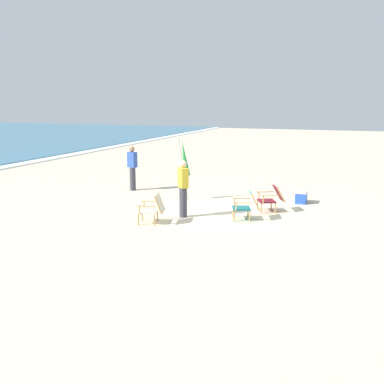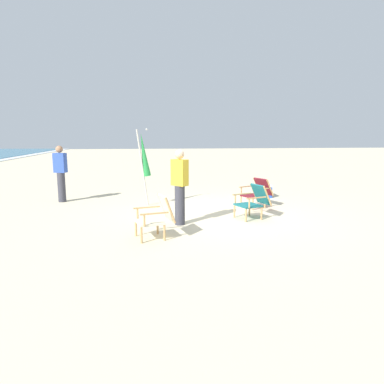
{
  "view_description": "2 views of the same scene",
  "coord_description": "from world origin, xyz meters",
  "px_view_note": "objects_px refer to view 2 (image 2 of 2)",
  "views": [
    {
      "loc": [
        -12.46,
        -3.56,
        3.27
      ],
      "look_at": [
        -0.63,
        0.88,
        0.69
      ],
      "focal_mm": 42.0,
      "sensor_mm": 36.0,
      "label": 1
    },
    {
      "loc": [
        -8.13,
        1.67,
        1.94
      ],
      "look_at": [
        -0.18,
        0.69,
        0.59
      ],
      "focal_mm": 32.0,
      "sensor_mm": 36.0,
      "label": 2
    }
  ],
  "objects_px": {
    "person_near_chairs": "(180,186)",
    "person_by_waterline": "(61,173)",
    "beach_chair_back_right": "(157,215)",
    "cooler_box": "(264,191)",
    "beach_chair_front_left": "(258,192)",
    "umbrella_furled_green": "(144,156)",
    "beach_chair_front_right": "(254,200)"
  },
  "relations": [
    {
      "from": "person_near_chairs",
      "to": "person_by_waterline",
      "type": "relative_size",
      "value": 1.0
    },
    {
      "from": "beach_chair_back_right",
      "to": "person_by_waterline",
      "type": "distance_m",
      "value": 4.74
    },
    {
      "from": "person_near_chairs",
      "to": "beach_chair_back_right",
      "type": "bearing_deg",
      "value": 150.93
    },
    {
      "from": "beach_chair_back_right",
      "to": "cooler_box",
      "type": "relative_size",
      "value": 1.67
    },
    {
      "from": "person_by_waterline",
      "to": "cooler_box",
      "type": "distance_m",
      "value": 6.16
    },
    {
      "from": "person_by_waterline",
      "to": "beach_chair_front_left",
      "type": "bearing_deg",
      "value": -104.53
    },
    {
      "from": "umbrella_furled_green",
      "to": "person_near_chairs",
      "type": "distance_m",
      "value": 2.31
    },
    {
      "from": "person_near_chairs",
      "to": "cooler_box",
      "type": "xyz_separation_m",
      "value": [
        3.02,
        -2.93,
        -0.64
      ]
    },
    {
      "from": "beach_chair_front_right",
      "to": "beach_chair_front_left",
      "type": "relative_size",
      "value": 0.95
    },
    {
      "from": "beach_chair_back_right",
      "to": "beach_chair_front_left",
      "type": "bearing_deg",
      "value": -48.01
    },
    {
      "from": "beach_chair_front_right",
      "to": "umbrella_furled_green",
      "type": "height_order",
      "value": "umbrella_furled_green"
    },
    {
      "from": "beach_chair_front_right",
      "to": "beach_chair_back_right",
      "type": "xyz_separation_m",
      "value": [
        -1.29,
        2.28,
        0.01
      ]
    },
    {
      "from": "beach_chair_front_right",
      "to": "cooler_box",
      "type": "height_order",
      "value": "beach_chair_front_right"
    },
    {
      "from": "beach_chair_back_right",
      "to": "person_near_chairs",
      "type": "height_order",
      "value": "person_near_chairs"
    },
    {
      "from": "beach_chair_back_right",
      "to": "person_by_waterline",
      "type": "relative_size",
      "value": 0.5
    },
    {
      "from": "person_near_chairs",
      "to": "beach_chair_front_left",
      "type": "bearing_deg",
      "value": -55.11
    },
    {
      "from": "person_near_chairs",
      "to": "cooler_box",
      "type": "bearing_deg",
      "value": -44.18
    },
    {
      "from": "beach_chair_front_left",
      "to": "person_by_waterline",
      "type": "xyz_separation_m",
      "value": [
        1.41,
        5.44,
        0.42
      ]
    },
    {
      "from": "beach_chair_back_right",
      "to": "cooler_box",
      "type": "distance_m",
      "value": 5.22
    },
    {
      "from": "beach_chair_back_right",
      "to": "cooler_box",
      "type": "bearing_deg",
      "value": -41.2
    },
    {
      "from": "beach_chair_back_right",
      "to": "umbrella_furled_green",
      "type": "bearing_deg",
      "value": 5.3
    },
    {
      "from": "beach_chair_front_left",
      "to": "person_by_waterline",
      "type": "distance_m",
      "value": 5.63
    },
    {
      "from": "person_by_waterline",
      "to": "person_near_chairs",
      "type": "bearing_deg",
      "value": -132.97
    },
    {
      "from": "beach_chair_front_left",
      "to": "person_near_chairs",
      "type": "distance_m",
      "value": 2.77
    },
    {
      "from": "beach_chair_front_right",
      "to": "person_by_waterline",
      "type": "bearing_deg",
      "value": 62.42
    },
    {
      "from": "beach_chair_front_right",
      "to": "person_near_chairs",
      "type": "xyz_separation_m",
      "value": [
        -0.38,
        1.77,
        0.41
      ]
    },
    {
      "from": "person_by_waterline",
      "to": "beach_chair_back_right",
      "type": "bearing_deg",
      "value": -145.32
    },
    {
      "from": "umbrella_furled_green",
      "to": "cooler_box",
      "type": "relative_size",
      "value": 4.31
    },
    {
      "from": "umbrella_furled_green",
      "to": "beach_chair_front_left",
      "type": "bearing_deg",
      "value": -100.18
    },
    {
      "from": "beach_chair_back_right",
      "to": "person_near_chairs",
      "type": "relative_size",
      "value": 0.5
    },
    {
      "from": "umbrella_furled_green",
      "to": "person_near_chairs",
      "type": "xyz_separation_m",
      "value": [
        -2.11,
        -0.79,
        -0.54
      ]
    },
    {
      "from": "beach_chair_front_left",
      "to": "cooler_box",
      "type": "bearing_deg",
      "value": -25.32
    }
  ]
}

